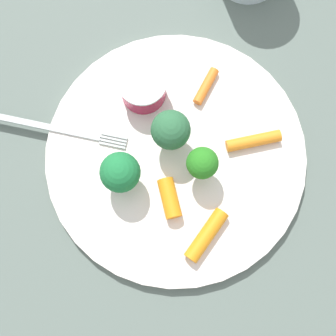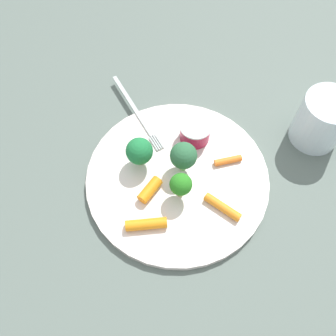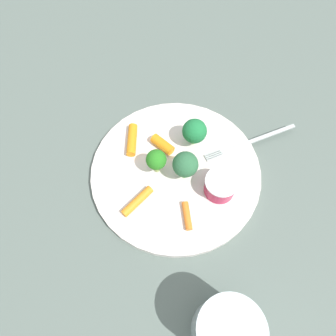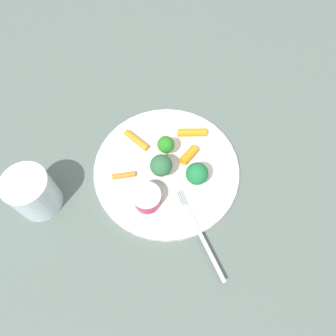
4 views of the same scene
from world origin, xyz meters
name	(u,v)px [view 2 (image 2 of 4)]	position (x,y,z in m)	size (l,w,h in m)	color
ground_plane	(177,180)	(0.00, 0.00, 0.00)	(2.40, 2.40, 0.00)	#54615A
plate	(177,178)	(0.00, 0.00, 0.01)	(0.27, 0.27, 0.01)	silver
sauce_cup	(195,131)	(0.01, -0.07, 0.03)	(0.05, 0.05, 0.03)	maroon
broccoli_floret_0	(186,157)	(0.00, -0.02, 0.05)	(0.04, 0.04, 0.05)	#7DC36E
broccoli_floret_1	(139,151)	(0.06, 0.01, 0.04)	(0.04, 0.04, 0.05)	#87BE70
broccoli_floret_2	(181,185)	(-0.02, 0.02, 0.04)	(0.03, 0.03, 0.05)	#98AD63
carrot_stick_0	(228,160)	(-0.05, -0.06, 0.02)	(0.01, 0.01, 0.04)	orange
carrot_stick_1	(222,207)	(-0.08, 0.01, 0.02)	(0.01, 0.01, 0.06)	orange
carrot_stick_2	(146,224)	(0.00, 0.09, 0.02)	(0.01, 0.01, 0.06)	orange
carrot_stick_3	(150,190)	(0.02, 0.04, 0.02)	(0.02, 0.02, 0.04)	orange
fork	(137,112)	(0.11, -0.07, 0.01)	(0.15, 0.10, 0.00)	#B0B8B7
drinking_glass	(322,120)	(-0.15, -0.18, 0.04)	(0.08, 0.08, 0.08)	silver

